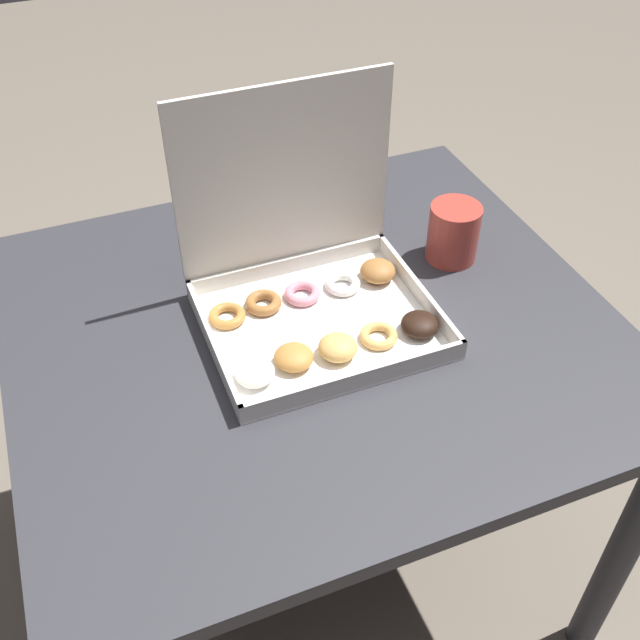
{
  "coord_description": "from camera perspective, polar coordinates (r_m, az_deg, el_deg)",
  "views": [
    {
      "loc": [
        -0.33,
        -0.87,
        1.55
      ],
      "look_at": [
        0.01,
        -0.02,
        0.73
      ],
      "focal_mm": 42.0,
      "sensor_mm": 36.0,
      "label": 1
    }
  ],
  "objects": [
    {
      "name": "ground_plane",
      "position": [
        1.81,
        -0.48,
        -17.13
      ],
      "size": [
        8.0,
        8.0,
        0.0
      ],
      "primitive_type": "plane",
      "color": "#6B6054"
    },
    {
      "name": "dining_table",
      "position": [
        1.32,
        -0.63,
        -3.42
      ],
      "size": [
        0.99,
        0.89,
        0.71
      ],
      "color": "#2D2D33",
      "rests_on": "ground_plane"
    },
    {
      "name": "donut_box",
      "position": [
        1.23,
        -0.73,
        3.46
      ],
      "size": [
        0.37,
        0.32,
        0.36
      ],
      "color": "white",
      "rests_on": "dining_table"
    },
    {
      "name": "coffee_mug",
      "position": [
        1.38,
        10.13,
        6.63
      ],
      "size": [
        0.09,
        0.09,
        0.11
      ],
      "color": "#A3382D",
      "rests_on": "dining_table"
    }
  ]
}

